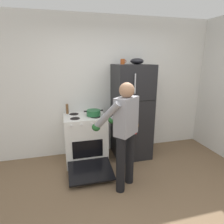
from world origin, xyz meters
name	(u,v)px	position (x,y,z in m)	size (l,w,h in m)	color
ground	(143,215)	(0.00, 0.00, 0.00)	(8.00, 8.00, 0.00)	brown
kitchen_wall_back	(107,87)	(0.00, 1.95, 1.35)	(6.00, 0.10, 2.70)	white
refrigerator	(131,112)	(0.40, 1.57, 0.90)	(0.68, 0.72, 1.81)	black
stove_range	(86,139)	(-0.52, 1.55, 0.44)	(0.76, 1.21, 0.90)	white
person_cook	(124,128)	(-0.06, 0.64, 0.95)	(0.67, 0.71, 1.60)	black
red_pot	(94,113)	(-0.36, 1.52, 0.95)	(0.35, 0.25, 0.10)	#236638
coffee_mug	(123,62)	(0.22, 1.62, 1.85)	(0.11, 0.08, 0.10)	#B24C1E
pepper_mill	(67,109)	(-0.82, 1.77, 0.99)	(0.05, 0.05, 0.19)	brown
mixing_bowl	(137,61)	(0.48, 1.57, 1.86)	(0.24, 0.24, 0.11)	black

